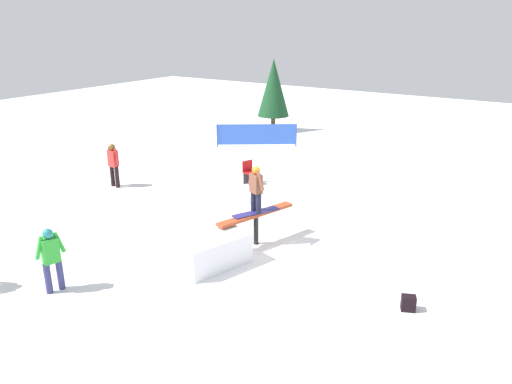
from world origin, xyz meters
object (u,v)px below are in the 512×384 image
at_px(backpack_on_snow, 408,303).
at_px(pine_tree_near, 274,88).
at_px(bystander_red, 113,163).
at_px(rail_feature, 256,218).
at_px(bystander_green, 51,257).
at_px(loose_snowboard_white, 246,203).
at_px(folding_chair, 250,173).
at_px(main_rider_on_rail, 256,190).

bearing_deg(backpack_on_snow, pine_tree_near, 107.03).
bearing_deg(bystander_red, backpack_on_snow, -5.95).
bearing_deg(rail_feature, bystander_red, 96.00).
distance_m(rail_feature, bystander_green, 5.23).
height_order(bystander_green, backpack_on_snow, bystander_green).
distance_m(bystander_red, backpack_on_snow, 11.84).
bearing_deg(loose_snowboard_white, bystander_green, -7.09).
bearing_deg(bystander_red, pine_tree_near, 95.52).
bearing_deg(backpack_on_snow, loose_snowboard_white, 128.50).
distance_m(loose_snowboard_white, folding_chair, 2.09).
bearing_deg(main_rider_on_rail, bystander_red, 104.30).
bearing_deg(pine_tree_near, loose_snowboard_white, -153.66).
relative_size(bystander_green, loose_snowboard_white, 1.09).
xyz_separation_m(bystander_red, backpack_on_snow, (-2.35, -11.58, -0.74)).
bearing_deg(pine_tree_near, main_rider_on_rail, -150.87).
bearing_deg(bystander_red, folding_chair, 41.94).
bearing_deg(backpack_on_snow, rail_feature, 144.10).
distance_m(backpack_on_snow, pine_tree_near, 18.04).
xyz_separation_m(folding_chair, backpack_on_snow, (-5.30, -7.57, -0.24)).
bearing_deg(folding_chair, bystander_red, 146.48).
distance_m(bystander_red, folding_chair, 5.00).
bearing_deg(pine_tree_near, folding_chair, -154.42).
height_order(backpack_on_snow, pine_tree_near, pine_tree_near).
bearing_deg(pine_tree_near, backpack_on_snow, -139.74).
relative_size(main_rider_on_rail, bystander_green, 0.89).
height_order(bystander_red, loose_snowboard_white, bystander_red).
distance_m(rail_feature, backpack_on_snow, 4.68).
xyz_separation_m(main_rider_on_rail, backpack_on_snow, (-1.02, -4.53, -1.40)).
bearing_deg(backpack_on_snow, main_rider_on_rail, 144.10).
xyz_separation_m(bystander_green, loose_snowboard_white, (7.10, -0.47, -0.85)).
relative_size(loose_snowboard_white, pine_tree_near, 0.36).
distance_m(main_rider_on_rail, bystander_red, 7.21).
distance_m(bystander_green, loose_snowboard_white, 7.16).
bearing_deg(bystander_red, main_rider_on_rail, -5.18).
height_order(bystander_green, folding_chair, bystander_green).
xyz_separation_m(rail_feature, loose_snowboard_white, (2.51, 2.03, -0.76)).
bearing_deg(main_rider_on_rail, folding_chair, 60.40).
bearing_deg(folding_chair, loose_snowboard_white, -130.14).
bearing_deg(main_rider_on_rail, bystander_green, 176.48).
relative_size(bystander_red, backpack_on_snow, 4.75).
distance_m(rail_feature, pine_tree_near, 14.57).
relative_size(main_rider_on_rail, loose_snowboard_white, 0.97).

